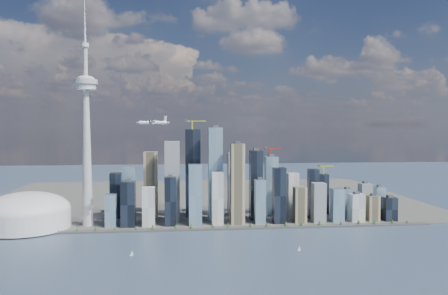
{
  "coord_description": "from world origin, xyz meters",
  "views": [
    {
      "loc": [
        -74.4,
        -781.26,
        251.21
      ],
      "look_at": [
        31.97,
        260.0,
        196.35
      ],
      "focal_mm": 35.0,
      "sensor_mm": 36.0,
      "label": 1
    }
  ],
  "objects": [
    {
      "name": "dome_stadium",
      "position": [
        -440.0,
        300.0,
        39.44
      ],
      "size": [
        200.0,
        200.0,
        86.0
      ],
      "color": "silver",
      "rests_on": "land"
    },
    {
      "name": "ground",
      "position": [
        0.0,
        0.0,
        0.0
      ],
      "size": [
        4000.0,
        4000.0,
        0.0
      ],
      "primitive_type": "plane",
      "color": "#384862",
      "rests_on": "ground"
    },
    {
      "name": "seawall",
      "position": [
        0.0,
        250.0,
        2.0
      ],
      "size": [
        1100.0,
        22.0,
        4.0
      ],
      "primitive_type": "cube",
      "color": "#383838",
      "rests_on": "ground"
    },
    {
      "name": "shoreline_trees",
      "position": [
        0.0,
        250.0,
        8.78
      ],
      "size": [
        960.53,
        7.2,
        8.8
      ],
      "color": "#3F2D1E",
      "rests_on": "seawall"
    },
    {
      "name": "needle_tower",
      "position": [
        -300.0,
        310.0,
        235.84
      ],
      "size": [
        56.0,
        56.0,
        550.5
      ],
      "color": "#A3A29D",
      "rests_on": "land"
    },
    {
      "name": "skyscraper_cluster",
      "position": [
        59.62,
        336.82,
        81.37
      ],
      "size": [
        736.0,
        142.0,
        261.96
      ],
      "color": "black",
      "rests_on": "land"
    },
    {
      "name": "sailboat_east",
      "position": [
        162.24,
        57.62,
        3.4
      ],
      "size": [
        7.6,
        3.95,
        10.61
      ],
      "rotation": [
        0.0,
        0.0,
        0.31
      ],
      "color": "white",
      "rests_on": "ground"
    },
    {
      "name": "sailboat_west",
      "position": [
        -167.2,
        57.96,
        3.43
      ],
      "size": [
        7.55,
        4.38,
        10.69
      ],
      "rotation": [
        0.0,
        0.0,
        0.38
      ],
      "color": "white",
      "rests_on": "ground"
    },
    {
      "name": "land",
      "position": [
        0.0,
        700.0,
        1.5
      ],
      "size": [
        1400.0,
        900.0,
        3.0
      ],
      "primitive_type": "cube",
      "color": "#4C4C47",
      "rests_on": "ground"
    },
    {
      "name": "airplane",
      "position": [
        -133.12,
        196.46,
        256.88
      ],
      "size": [
        73.24,
        65.51,
        18.36
      ],
      "rotation": [
        0.0,
        0.0,
        0.34
      ],
      "color": "silver",
      "rests_on": "ground"
    }
  ]
}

